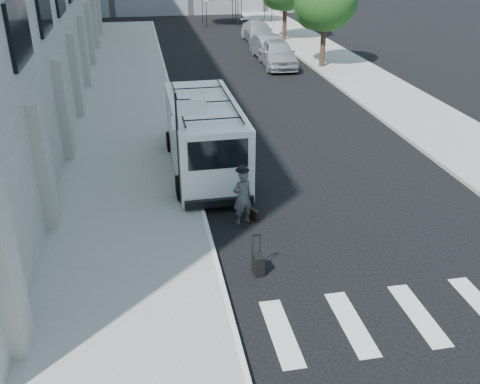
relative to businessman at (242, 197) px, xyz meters
name	(u,v)px	position (x,y,z in m)	size (l,w,h in m)	color
ground	(289,253)	(0.91, -1.88, -0.84)	(120.00, 120.00, 0.00)	black
sidewalk_left	(128,95)	(-3.34, 14.12, -0.77)	(4.50, 48.00, 0.15)	gray
sidewalk_right	(343,66)	(9.91, 18.12, -0.77)	(4.00, 56.00, 0.15)	gray
sign_pole	(185,126)	(-1.45, 1.32, 1.81)	(1.03, 0.07, 3.50)	black
tree_near	(323,1)	(8.41, 18.27, 3.13)	(3.80, 3.83, 6.03)	black
businessman	(242,197)	(0.00, 0.00, 0.00)	(0.61, 0.40, 1.68)	#404042
briefcase	(254,214)	(0.37, 0.12, -0.67)	(0.12, 0.44, 0.34)	black
suitcase	(258,264)	(-0.11, -2.64, -0.56)	(0.27, 0.40, 1.05)	black
cargo_van	(204,136)	(-0.59, 4.04, 0.47)	(2.46, 6.84, 2.54)	silver
parked_car_a	(278,54)	(5.92, 19.03, -0.02)	(1.95, 4.84, 1.65)	#A8ABB1
parked_car_b	(270,48)	(5.91, 21.05, -0.09)	(1.60, 4.60, 1.51)	#5A5D61
parked_car_c	(258,32)	(6.51, 27.35, -0.11)	(2.05, 5.05, 1.47)	#9FA1A6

